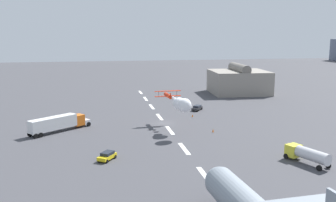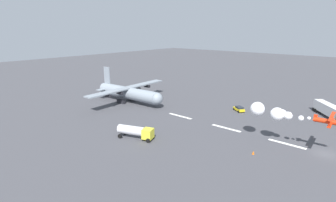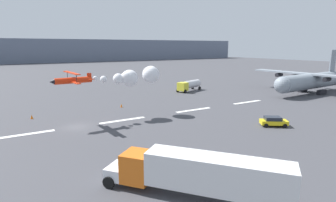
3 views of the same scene
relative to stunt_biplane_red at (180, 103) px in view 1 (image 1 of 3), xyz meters
name	(u,v)px [view 1 (image 1 of 3)]	position (x,y,z in m)	size (l,w,h in m)	color
ground_plane	(164,123)	(-10.12, -1.71, -7.05)	(440.00, 440.00, 0.00)	#424247
runway_stripe_0	(140,92)	(-62.02, -1.71, -7.05)	(8.00, 0.90, 0.01)	white
runway_stripe_1	(145,99)	(-47.19, -1.71, -7.05)	(8.00, 0.90, 0.01)	white
runway_stripe_2	(152,107)	(-32.36, -1.71, -7.05)	(8.00, 0.90, 0.01)	white
runway_stripe_3	(160,117)	(-17.54, -1.71, -7.05)	(8.00, 0.90, 0.01)	white
runway_stripe_4	(170,130)	(-2.71, -1.71, -7.05)	(8.00, 0.90, 0.01)	white
runway_stripe_5	(184,149)	(12.12, -1.71, -7.05)	(8.00, 0.90, 0.01)	white
runway_stripe_6	(205,175)	(26.95, -1.71, -7.05)	(8.00, 0.90, 0.01)	white
stunt_biplane_red	(180,103)	(0.00, 0.00, 0.00)	(18.97, 6.85, 3.38)	red
semi_truck_orange	(58,123)	(-6.43, -27.68, -4.91)	(12.03, 13.91, 3.70)	silver
fuel_tanker_truck	(307,154)	(24.75, 17.68, -5.32)	(8.80, 5.36, 2.90)	yellow
followme_car_yellow	(107,156)	(16.15, -17.14, -6.24)	(4.35, 3.76, 1.52)	yellow
airport_staff_sedan	(197,108)	(-24.22, 10.85, -6.24)	(4.68, 4.18, 1.52)	#262628
hangar_building	(239,81)	(-52.94, 35.09, -2.40)	(19.95, 22.03, 11.34)	gray
traffic_cone_near	(192,116)	(-15.78, 7.22, -6.68)	(0.44, 0.44, 0.75)	orange
traffic_cone_far	(213,131)	(0.87, 7.90, -6.68)	(0.44, 0.44, 0.75)	orange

